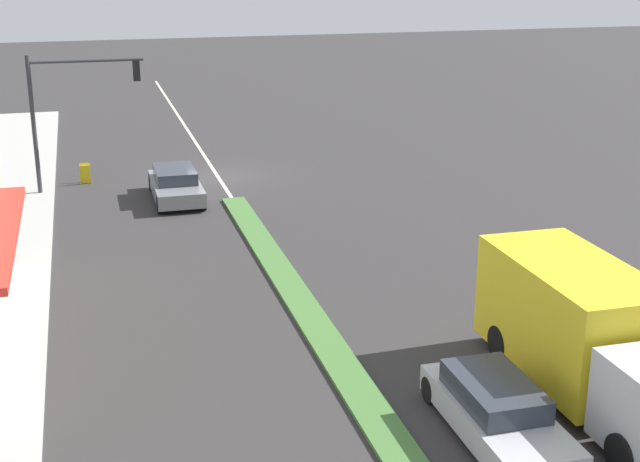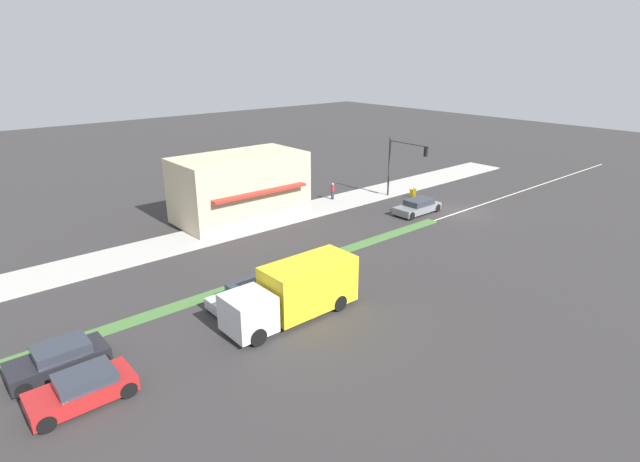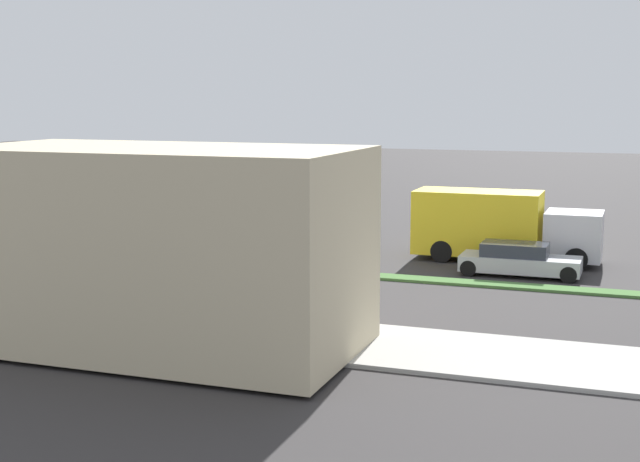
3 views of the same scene
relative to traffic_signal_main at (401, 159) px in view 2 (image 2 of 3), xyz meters
name	(u,v)px [view 2 (image 2 of 3)]	position (x,y,z in m)	size (l,w,h in m)	color
ground_plane	(301,266)	(-6.12, 16.81, -3.90)	(160.00, 160.00, 0.00)	#333030
sidewalk_right	(224,231)	(2.88, 17.31, -3.84)	(4.00, 73.00, 0.12)	#B2AFA8
median_strip	(173,308)	(-6.12, 25.81, -3.85)	(0.90, 46.00, 0.10)	#477538
lane_marking_center	(461,212)	(-6.12, -1.19, -3.90)	(0.16, 60.00, 0.01)	beige
building_corner_store	(240,187)	(4.81, 14.49, -1.13)	(6.25, 10.61, 5.29)	#C6B793
traffic_signal_main	(401,159)	(0.00, 0.00, 0.00)	(4.59, 0.34, 5.60)	#333338
pedestrian	(333,191)	(3.84, 5.07, -2.96)	(0.34, 0.34, 1.57)	#282D42
warning_aframe_sign	(413,193)	(-0.42, -1.52, -3.47)	(0.45, 0.53, 0.84)	yellow
delivery_truck	(296,291)	(-11.12, 21.10, -2.43)	(2.44, 7.50, 2.87)	silver
hatchback_red	(82,389)	(-11.12, 31.90, -3.26)	(1.89, 3.98, 1.32)	#AD1E1E
suv_grey	(418,207)	(-3.92, 2.11, -3.28)	(1.88, 4.43, 1.26)	slate
sedan_dark	(59,359)	(-8.32, 32.05, -3.25)	(1.92, 4.03, 1.33)	black
sedan_silver	(248,294)	(-8.32, 22.27, -3.30)	(1.74, 4.45, 1.24)	#B7BABF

